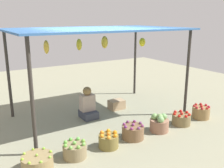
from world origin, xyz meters
name	(u,v)px	position (x,y,z in m)	size (l,w,h in m)	color
ground_plane	(100,115)	(0.00, 0.00, 0.00)	(14.00, 14.00, 0.00)	gray
market_stall_structure	(99,34)	(0.01, 0.01, 2.02)	(4.08, 2.44, 2.16)	#38332D
vendor_person	(88,106)	(-0.32, 0.01, 0.30)	(0.36, 0.44, 0.78)	#3A3E4B
basket_limes	(37,163)	(-2.01, -1.56, 0.13)	(0.51, 0.51, 0.29)	#947D50
basket_green_apples	(75,150)	(-1.33, -1.52, 0.13)	(0.42, 0.42, 0.31)	#8C7B56
basket_oranges	(109,141)	(-0.65, -1.53, 0.14)	(0.38, 0.38, 0.32)	olive
basket_purple_onions	(133,132)	(-0.03, -1.47, 0.14)	(0.45, 0.45, 0.33)	brown
basket_cabbages	(159,123)	(0.66, -1.49, 0.17)	(0.41, 0.41, 0.40)	#996C54
basket_red_tomatoes	(181,119)	(1.33, -1.49, 0.13)	(0.42, 0.42, 0.30)	olive
basket_red_apples	(201,112)	(2.03, -1.47, 0.15)	(0.42, 0.42, 0.34)	olive
wooden_crate_near_vendor	(117,104)	(0.61, 0.16, 0.12)	(0.41, 0.29, 0.25)	tan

